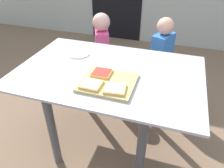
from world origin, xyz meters
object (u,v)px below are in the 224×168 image
(pizza_slice_far_left, at_px, (102,73))
(child_right, at_px, (161,57))
(plate_white_left, at_px, (79,54))
(cutting_board, at_px, (108,83))
(pizza_slice_near_right, at_px, (115,89))
(dining_table, at_px, (109,87))
(pizza_slice_near_left, at_px, (91,84))
(child_left, at_px, (102,48))

(pizza_slice_far_left, height_order, child_right, child_right)
(plate_white_left, relative_size, child_right, 0.20)
(cutting_board, relative_size, pizza_slice_near_right, 2.46)
(dining_table, height_order, cutting_board, cutting_board)
(cutting_board, bearing_deg, child_right, 74.29)
(dining_table, height_order, pizza_slice_far_left, pizza_slice_far_left)
(child_right, bearing_deg, pizza_slice_near_left, -108.94)
(plate_white_left, bearing_deg, pizza_slice_far_left, -41.78)
(child_right, bearing_deg, pizza_slice_far_left, -111.30)
(child_left, bearing_deg, plate_white_left, -88.04)
(pizza_slice_near_left, bearing_deg, plate_white_left, 124.22)
(dining_table, distance_m, pizza_slice_far_left, 0.19)
(pizza_slice_near_left, height_order, plate_white_left, pizza_slice_near_left)
(dining_table, relative_size, pizza_slice_near_right, 9.34)
(pizza_slice_near_left, height_order, child_left, child_left)
(cutting_board, bearing_deg, pizza_slice_near_right, -47.44)
(cutting_board, relative_size, pizza_slice_near_left, 2.66)
(pizza_slice_near_left, relative_size, child_left, 0.14)
(dining_table, height_order, pizza_slice_near_right, pizza_slice_near_right)
(dining_table, distance_m, pizza_slice_near_left, 0.30)
(child_left, height_order, child_right, child_right)
(pizza_slice_near_left, xyz_separation_m, child_right, (0.35, 1.01, -0.24))
(cutting_board, distance_m, plate_white_left, 0.51)
(dining_table, relative_size, plate_white_left, 7.29)
(dining_table, relative_size, pizza_slice_far_left, 10.06)
(plate_white_left, bearing_deg, pizza_slice_near_left, -55.78)
(pizza_slice_near_right, distance_m, plate_white_left, 0.62)
(cutting_board, distance_m, pizza_slice_near_left, 0.12)
(child_left, bearing_deg, pizza_slice_near_left, -73.22)
(cutting_board, height_order, pizza_slice_far_left, pizza_slice_far_left)
(plate_white_left, xyz_separation_m, child_left, (-0.02, 0.61, -0.21))
(pizza_slice_near_right, bearing_deg, dining_table, 117.00)
(pizza_slice_far_left, distance_m, pizza_slice_near_right, 0.21)
(plate_white_left, bearing_deg, pizza_slice_near_right, -43.45)
(plate_white_left, xyz_separation_m, child_right, (0.64, 0.58, -0.21))
(plate_white_left, height_order, child_left, child_left)
(pizza_slice_near_left, bearing_deg, pizza_slice_near_right, 0.49)
(pizza_slice_near_right, height_order, plate_white_left, pizza_slice_near_right)
(cutting_board, relative_size, child_left, 0.39)
(child_right, bearing_deg, dining_table, -112.17)
(pizza_slice_near_left, relative_size, child_right, 0.14)
(child_left, distance_m, child_right, 0.66)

